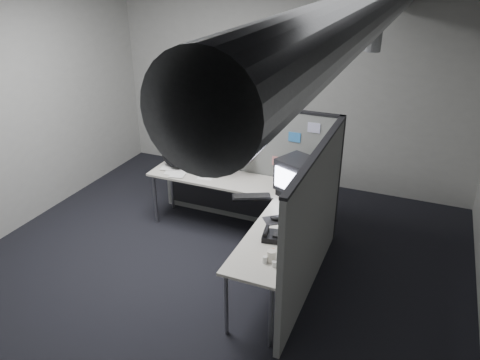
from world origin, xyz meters
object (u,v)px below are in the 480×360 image
at_px(desk, 246,202).
at_px(phone, 272,235).
at_px(monitor, 297,177).
at_px(keyboard, 251,197).
at_px(backpack, 173,154).

height_order(desk, phone, phone).
relative_size(monitor, keyboard, 1.12).
distance_m(phone, backpack, 2.14).
bearing_deg(backpack, keyboard, -35.87).
distance_m(monitor, keyboard, 0.58).
distance_m(keyboard, phone, 0.88).
xyz_separation_m(keyboard, phone, (0.51, -0.72, 0.02)).
height_order(monitor, backpack, monitor).
relative_size(phone, backpack, 0.62).
bearing_deg(keyboard, monitor, 51.49).
bearing_deg(keyboard, desk, 156.25).
xyz_separation_m(monitor, phone, (0.05, -1.02, -0.20)).
relative_size(desk, monitor, 4.39).
bearing_deg(desk, monitor, 18.61).
distance_m(desk, keyboard, 0.21).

